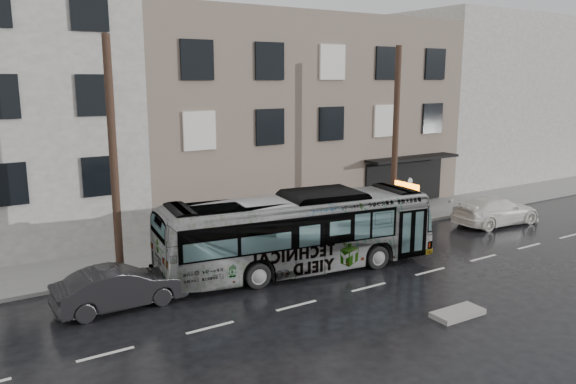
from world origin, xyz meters
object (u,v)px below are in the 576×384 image
white_sedan (496,211)px  dark_sedan (120,288)px  sign_post (409,200)px  utility_pole_rear (113,159)px  utility_pole_front (395,138)px  bus (298,232)px

white_sedan → dark_sedan: size_ratio=1.19×
sign_post → utility_pole_rear: bearing=180.0°
utility_pole_front → white_sedan: 6.85m
sign_post → bus: bearing=-162.1°
bus → utility_pole_rear: bearing=73.6°
utility_pole_front → dark_sedan: bearing=-169.5°
utility_pole_rear → white_sedan: utility_pole_rear is taller
utility_pole_rear → bus: bearing=-24.2°
utility_pole_rear → dark_sedan: bearing=-106.2°
bus → utility_pole_front: bearing=-61.9°
utility_pole_front → dark_sedan: utility_pole_front is taller
utility_pole_front → dark_sedan: (-14.79, -2.74, -3.94)m
white_sedan → bus: bearing=96.5°
bus → dark_sedan: size_ratio=2.64×
sign_post → dark_sedan: 16.14m
utility_pole_rear → dark_sedan: size_ratio=2.09×
white_sedan → sign_post: bearing=63.6°
utility_pole_front → utility_pole_rear: size_ratio=1.00×
utility_pole_rear → bus: utility_pole_rear is taller
sign_post → bus: (-8.79, -2.84, 0.23)m
sign_post → dark_sedan: (-15.89, -2.74, -0.64)m
utility_pole_rear → dark_sedan: utility_pole_rear is taller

